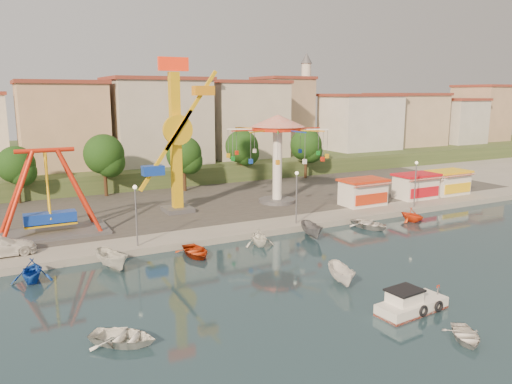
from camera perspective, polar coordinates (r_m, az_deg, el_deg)
ground at (r=35.87m, az=4.92°, el=-10.74°), size 200.00×200.00×0.00m
quay_deck at (r=92.64m, az=-16.29°, el=2.62°), size 200.00×100.00×0.60m
asphalt_pad at (r=62.01m, az=-10.22°, el=-0.88°), size 90.00×28.00×0.01m
hill_terrace at (r=97.34m, az=-16.94°, el=3.69°), size 200.00×60.00×3.00m
pirate_ship_ride at (r=48.97m, az=-22.65°, el=-0.25°), size 10.00×5.00×8.00m
kamikaze_tower at (r=54.27m, az=-8.77°, el=5.92°), size 6.09×3.10×16.50m
wave_swinger at (r=58.56m, az=2.48°, el=6.10°), size 11.60×11.60×10.40m
booth_left at (r=59.20m, az=12.13°, el=0.02°), size 5.40×3.78×3.08m
booth_mid at (r=64.79m, az=17.78°, el=0.68°), size 5.40×3.78×3.08m
booth_right at (r=68.96m, az=21.12°, el=1.07°), size 5.40×3.78×3.08m
lamp_post_1 at (r=43.37m, az=-13.52°, el=-2.83°), size 0.14×0.14×5.00m
lamp_post_2 at (r=49.63m, az=4.64°, el=-0.80°), size 0.14×0.14×5.00m
lamp_post_3 at (r=59.63m, az=17.73°, el=0.73°), size 0.14×0.14×5.00m
tree_1 at (r=64.69m, az=-25.75°, el=2.81°), size 4.35×4.35×6.80m
tree_2 at (r=65.28m, az=-16.99°, el=4.14°), size 5.02×5.02×7.85m
tree_3 at (r=66.55m, az=-8.24°, el=4.32°), size 4.68×4.68×7.32m
tree_4 at (r=73.15m, az=-1.63°, el=5.19°), size 4.86×4.86×7.60m
tree_5 at (r=76.55m, az=5.74°, el=5.38°), size 4.83×4.83×7.54m
building_2 at (r=80.62m, az=-20.87°, el=7.07°), size 11.95×9.28×11.23m
building_3 at (r=80.50m, az=-10.70°, el=6.88°), size 12.59×10.50×9.20m
building_4 at (r=88.52m, az=-2.96°, el=7.44°), size 10.75×9.23×9.24m
building_5 at (r=93.26m, az=5.04°, el=8.21°), size 12.77×10.96×11.21m
building_6 at (r=98.89m, az=11.35°, el=8.53°), size 8.23×8.98×12.36m
building_7 at (r=110.45m, az=14.52°, el=7.72°), size 11.59×10.93×8.76m
building_8 at (r=115.83m, az=21.91°, el=8.36°), size 12.84×9.28×12.58m
building_9 at (r=128.15m, az=24.88°, el=7.58°), size 12.95×9.17×9.21m
minaret at (r=98.19m, az=5.71°, el=10.65°), size 2.80×2.80×18.00m
cabin_motorboat at (r=33.18m, az=17.22°, el=-12.25°), size 4.97×2.28×1.69m
rowboat_a at (r=29.06m, az=-14.94°, el=-15.75°), size 4.60×4.48×0.78m
rowboat_b at (r=30.76m, az=22.84°, el=-14.89°), size 3.27×3.53×0.60m
skiff at (r=36.56m, az=9.77°, el=-9.27°), size 2.31×3.83×1.39m
moored_boat_1 at (r=39.75m, az=-24.24°, el=-8.18°), size 3.42×3.77×1.73m
moored_boat_2 at (r=40.42m, az=-16.11°, el=-7.43°), size 2.55×4.26×1.54m
moored_boat_3 at (r=42.31m, az=-6.94°, el=-6.75°), size 2.75×3.85×0.80m
moored_boat_4 at (r=44.59m, az=0.35°, el=-5.21°), size 2.92×3.28×1.57m
moored_boat_5 at (r=47.46m, az=6.41°, el=-4.34°), size 2.16×3.98×1.46m
moored_boat_6 at (r=51.69m, az=12.85°, el=-3.61°), size 3.71×4.61×0.85m
moored_boat_7 at (r=55.47m, az=17.41°, el=-2.48°), size 2.78×3.13×1.52m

